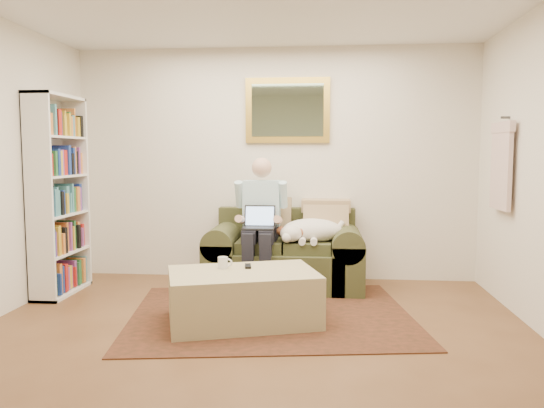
# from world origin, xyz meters

# --- Properties ---
(room_shell) EXTENTS (4.51, 5.00, 2.61)m
(room_shell) POSITION_xyz_m (0.00, 0.35, 1.30)
(room_shell) COLOR brown
(room_shell) RESTS_ON ground
(rug) EXTENTS (2.68, 2.27, 0.01)m
(rug) POSITION_xyz_m (0.10, 1.05, 0.01)
(rug) COLOR black
(rug) RESTS_ON room_shell
(sofa) EXTENTS (1.64, 0.83, 0.98)m
(sofa) POSITION_xyz_m (0.15, 2.05, 0.28)
(sofa) COLOR #494726
(sofa) RESTS_ON room_shell
(seated_man) EXTENTS (0.54, 0.77, 1.38)m
(seated_man) POSITION_xyz_m (-0.10, 1.90, 0.69)
(seated_man) COLOR #8CCCD8
(seated_man) RESTS_ON sofa
(laptop) EXTENTS (0.32, 0.25, 0.23)m
(laptop) POSITION_xyz_m (-0.10, 1.84, 0.72)
(laptop) COLOR black
(laptop) RESTS_ON seated_man
(sleeping_dog) EXTENTS (0.67, 0.42, 0.25)m
(sleeping_dog) POSITION_xyz_m (0.44, 1.97, 0.63)
(sleeping_dog) COLOR white
(sleeping_dog) RESTS_ON sofa
(ottoman) EXTENTS (1.38, 1.10, 0.44)m
(ottoman) POSITION_xyz_m (-0.11, 0.82, 0.22)
(ottoman) COLOR tan
(ottoman) RESTS_ON room_shell
(coffee_mug) EXTENTS (0.08, 0.08, 0.10)m
(coffee_mug) POSITION_xyz_m (-0.30, 0.91, 0.49)
(coffee_mug) COLOR white
(coffee_mug) RESTS_ON ottoman
(tv_remote) EXTENTS (0.07, 0.16, 0.02)m
(tv_remote) POSITION_xyz_m (-0.09, 0.98, 0.45)
(tv_remote) COLOR black
(tv_remote) RESTS_ON ottoman
(bookshelf) EXTENTS (0.28, 0.80, 2.00)m
(bookshelf) POSITION_xyz_m (-2.10, 1.60, 1.00)
(bookshelf) COLOR white
(bookshelf) RESTS_ON room_shell
(wall_mirror) EXTENTS (0.94, 0.04, 0.72)m
(wall_mirror) POSITION_xyz_m (0.15, 2.47, 1.90)
(wall_mirror) COLOR gold
(wall_mirror) RESTS_ON room_shell
(hanging_shirt) EXTENTS (0.06, 0.52, 0.90)m
(hanging_shirt) POSITION_xyz_m (2.19, 1.60, 1.35)
(hanging_shirt) COLOR beige
(hanging_shirt) RESTS_ON room_shell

